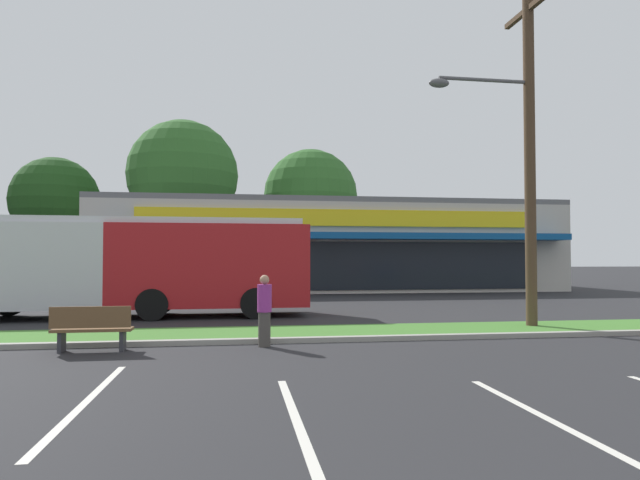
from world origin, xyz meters
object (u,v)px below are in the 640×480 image
(utility_pole, at_px, (525,145))
(pedestrian_near_bench, at_px, (264,311))
(bus_stop_bench, at_px, (92,328))
(city_bus, at_px, (130,264))

(utility_pole, distance_m, pedestrian_near_bench, 8.55)
(bus_stop_bench, bearing_deg, city_bus, -85.85)
(utility_pole, height_order, pedestrian_near_bench, utility_pole)
(city_bus, relative_size, pedestrian_near_bench, 7.47)
(city_bus, height_order, bus_stop_bench, city_bus)
(utility_pole, height_order, bus_stop_bench, utility_pole)
(utility_pole, distance_m, bus_stop_bench, 11.86)
(utility_pole, height_order, city_bus, utility_pole)
(pedestrian_near_bench, bearing_deg, city_bus, -152.73)
(bus_stop_bench, distance_m, pedestrian_near_bench, 3.60)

